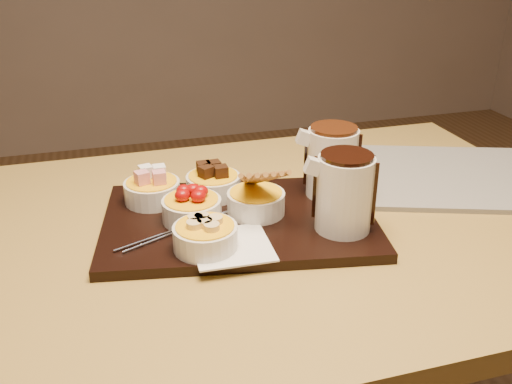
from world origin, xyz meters
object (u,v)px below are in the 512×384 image
object	(u,v)px
newspaper	(448,176)
serving_board	(239,221)
bowl_strawberries	(192,210)
pitcher_dark_chocolate	(344,194)
dining_table	(254,271)
pitcher_milk_chocolate	(332,163)

from	to	relation	value
newspaper	serving_board	bearing A→B (deg)	-151.42
bowl_strawberries	pitcher_dark_chocolate	size ratio (longest dim) A/B	0.80
dining_table	pitcher_milk_chocolate	size ratio (longest dim) A/B	9.60
serving_board	pitcher_dark_chocolate	size ratio (longest dim) A/B	3.68
bowl_strawberries	pitcher_dark_chocolate	xyz separation A→B (m)	(0.23, -0.10, 0.04)
serving_board	newspaper	xyz separation A→B (m)	(0.46, 0.07, -0.00)
serving_board	pitcher_dark_chocolate	distance (m)	0.19
serving_board	newspaper	distance (m)	0.47
dining_table	serving_board	xyz separation A→B (m)	(-0.03, 0.00, 0.11)
pitcher_dark_chocolate	pitcher_milk_chocolate	bearing A→B (deg)	85.60
dining_table	bowl_strawberries	xyz separation A→B (m)	(-0.11, 0.01, 0.14)
bowl_strawberries	dining_table	bearing A→B (deg)	-4.98
serving_board	bowl_strawberries	distance (m)	0.08
pitcher_milk_chocolate	serving_board	bearing A→B (deg)	-158.20
pitcher_dark_chocolate	dining_table	bearing A→B (deg)	155.04
bowl_strawberries	pitcher_milk_chocolate	distance (m)	0.27
pitcher_dark_chocolate	newspaper	world-z (taller)	pitcher_dark_chocolate
bowl_strawberries	newspaper	bearing A→B (deg)	6.77
newspaper	pitcher_dark_chocolate	bearing A→B (deg)	-132.91
serving_board	pitcher_dark_chocolate	xyz separation A→B (m)	(0.15, -0.09, 0.07)
serving_board	bowl_strawberries	world-z (taller)	bowl_strawberries
dining_table	newspaper	bearing A→B (deg)	9.60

